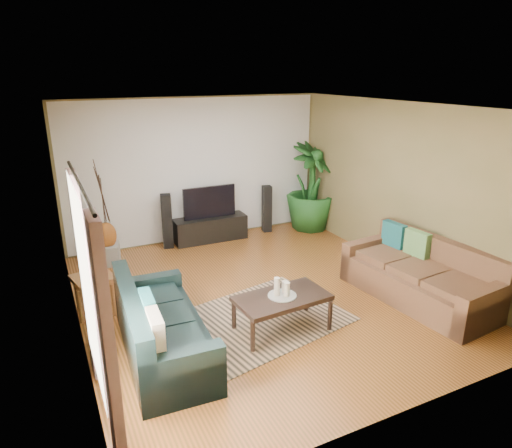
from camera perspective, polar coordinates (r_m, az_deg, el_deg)
floor at (r=6.79m, az=0.74°, el=-8.92°), size 5.50×5.50×0.00m
ceiling at (r=6.03m, az=0.86°, el=14.45°), size 5.50×5.50×0.00m
wall_back at (r=8.75m, az=-7.35°, el=6.70°), size 5.00×0.00×5.00m
wall_front at (r=4.17m, az=18.12°, el=-7.82°), size 5.00×0.00×5.00m
wall_left at (r=5.67m, az=-22.42°, el=-1.24°), size 0.00×5.50×5.50m
wall_right at (r=7.69m, az=17.74°, el=4.29°), size 0.00×5.50×5.50m
backwall_panel at (r=8.74m, az=-7.33°, el=6.69°), size 4.90×0.00×4.90m
window_pane at (r=4.17m, az=-20.51°, el=-7.38°), size 0.00×1.80×1.80m
curtain_near at (r=3.64m, az=-17.89°, el=-15.66°), size 0.08×0.35×2.20m
curtain_far at (r=4.95m, az=-20.56°, el=-6.35°), size 0.08×0.35×2.20m
curtain_rod at (r=3.88m, az=-21.27°, el=4.80°), size 0.03×1.90×0.03m
sofa_left at (r=5.42m, az=-11.55°, el=-11.90°), size 0.96×2.03×0.85m
sofa_right at (r=6.92m, az=19.78°, el=-5.65°), size 1.20×2.28×0.85m
area_rug at (r=6.16m, az=-0.03°, el=-11.96°), size 2.56×2.03×0.01m
coffee_table at (r=5.87m, az=3.25°, el=-11.03°), size 1.20×0.71×0.47m
candle_tray at (r=5.76m, az=3.29°, el=-8.91°), size 0.36×0.36×0.02m
candle_tall at (r=5.70m, az=2.63°, el=-7.81°), size 0.07×0.07×0.23m
candle_mid at (r=5.70m, az=3.86°, el=-8.12°), size 0.07×0.07×0.18m
candle_short at (r=5.80m, az=3.63°, el=-7.80°), size 0.07×0.07×0.15m
tv_stand at (r=8.86m, az=-5.73°, el=-0.59°), size 1.41×0.45×0.47m
television at (r=8.70m, az=-5.84°, el=2.75°), size 1.03×0.06×0.61m
speaker_left at (r=8.54m, az=-11.07°, el=0.34°), size 0.22×0.24×1.01m
speaker_right at (r=9.25m, az=1.36°, el=1.91°), size 0.20×0.22×0.95m
potted_plant at (r=9.38m, az=6.90°, el=4.63°), size 1.30×1.30×1.77m
plant_pot at (r=9.59m, az=6.72°, el=0.23°), size 0.33×0.33×0.25m
pedestal at (r=8.15m, az=-17.94°, el=-3.63°), size 0.43×0.43×0.36m
vase at (r=8.03m, az=-18.18°, el=-1.37°), size 0.33×0.33×0.46m
side_table at (r=6.62m, az=-19.48°, el=-8.27°), size 0.60×0.60×0.53m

